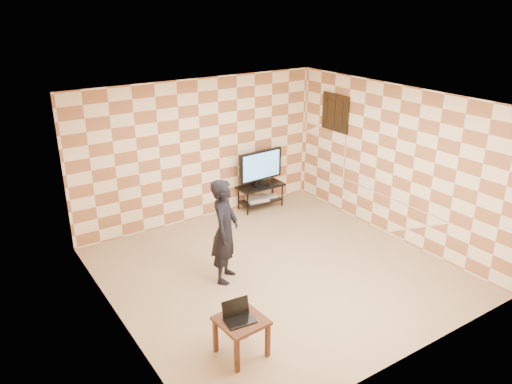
# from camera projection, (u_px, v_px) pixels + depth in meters

# --- Properties ---
(floor) EXTENTS (5.00, 5.00, 0.00)m
(floor) POSITION_uv_depth(u_px,v_px,m) (277.00, 271.00, 7.92)
(floor) COLOR tan
(floor) RESTS_ON ground
(wall_back) EXTENTS (5.00, 0.02, 2.70)m
(wall_back) POSITION_uv_depth(u_px,v_px,m) (200.00, 151.00, 9.36)
(wall_back) COLOR #FFE8C1
(wall_back) RESTS_ON ground
(wall_front) EXTENTS (5.00, 0.02, 2.70)m
(wall_front) POSITION_uv_depth(u_px,v_px,m) (411.00, 262.00, 5.48)
(wall_front) COLOR #FFE8C1
(wall_front) RESTS_ON ground
(wall_left) EXTENTS (0.02, 5.00, 2.70)m
(wall_left) POSITION_uv_depth(u_px,v_px,m) (114.00, 233.00, 6.14)
(wall_left) COLOR #FFE8C1
(wall_left) RESTS_ON ground
(wall_right) EXTENTS (0.02, 5.00, 2.70)m
(wall_right) POSITION_uv_depth(u_px,v_px,m) (394.00, 163.00, 8.70)
(wall_right) COLOR #FFE8C1
(wall_right) RESTS_ON ground
(ceiling) EXTENTS (5.00, 5.00, 0.02)m
(ceiling) POSITION_uv_depth(u_px,v_px,m) (280.00, 102.00, 6.92)
(ceiling) COLOR white
(ceiling) RESTS_ON wall_back
(wall_art) EXTENTS (0.04, 0.72, 0.72)m
(wall_art) POSITION_uv_depth(u_px,v_px,m) (335.00, 113.00, 9.66)
(wall_art) COLOR black
(wall_art) RESTS_ON wall_right
(tv_stand) EXTENTS (0.96, 0.43, 0.50)m
(tv_stand) POSITION_uv_depth(u_px,v_px,m) (261.00, 191.00, 10.12)
(tv_stand) COLOR black
(tv_stand) RESTS_ON floor
(tv) EXTENTS (1.00, 0.21, 0.72)m
(tv) POSITION_uv_depth(u_px,v_px,m) (261.00, 166.00, 9.91)
(tv) COLOR black
(tv) RESTS_ON tv_stand
(dvd_player) EXTENTS (0.47, 0.38, 0.07)m
(dvd_player) POSITION_uv_depth(u_px,v_px,m) (257.00, 199.00, 10.15)
(dvd_player) COLOR #B9B9BB
(dvd_player) RESTS_ON tv_stand
(game_console) EXTENTS (0.24, 0.20, 0.05)m
(game_console) POSITION_uv_depth(u_px,v_px,m) (272.00, 196.00, 10.33)
(game_console) COLOR silver
(game_console) RESTS_ON tv_stand
(side_table) EXTENTS (0.58, 0.58, 0.50)m
(side_table) POSITION_uv_depth(u_px,v_px,m) (241.00, 325.00, 5.95)
(side_table) COLOR #34180E
(side_table) RESTS_ON floor
(laptop) EXTENTS (0.37, 0.30, 0.23)m
(laptop) POSITION_uv_depth(u_px,v_px,m) (238.00, 316.00, 5.90)
(laptop) COLOR black
(laptop) RESTS_ON side_table
(person) EXTENTS (0.70, 0.69, 1.63)m
(person) POSITION_uv_depth(u_px,v_px,m) (225.00, 231.00, 7.41)
(person) COLOR black
(person) RESTS_ON floor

